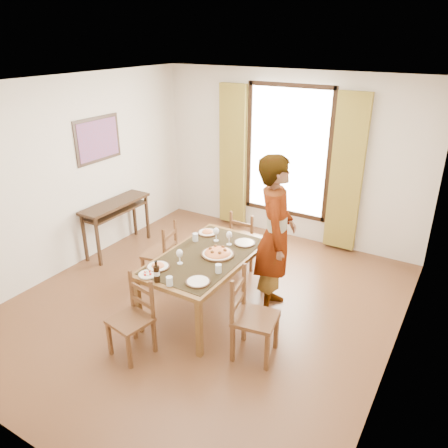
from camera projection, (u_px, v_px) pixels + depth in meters
The scene contains 22 objects.
ground at pixel (205, 304), 5.60m from camera, with size 5.00×5.00×0.00m, color #452915.
room_shell at pixel (208, 187), 5.08m from camera, with size 4.60×5.10×2.74m.
console_table at pixel (116, 209), 6.75m from camera, with size 0.38×1.20×0.80m.
dining_table at pixel (206, 260), 5.23m from camera, with size 0.95×1.66×0.76m.
chair_west at pixel (161, 255), 5.96m from camera, with size 0.46×0.46×0.89m.
chair_north at pixel (246, 240), 6.39m from camera, with size 0.39×0.39×0.88m.
chair_south at pixel (133, 320), 4.61m from camera, with size 0.45×0.45×0.88m.
chair_east at pixel (252, 318), 4.56m from camera, with size 0.50×0.50×0.98m.
man at pixel (275, 236), 5.14m from camera, with size 0.72×0.85×1.99m, color gray.
plate_sw at pixel (158, 265), 4.93m from camera, with size 0.27×0.27×0.05m, color silver, non-canonical shape.
plate_se at pixel (198, 280), 4.63m from camera, with size 0.27×0.27×0.05m, color silver, non-canonical shape.
plate_nw at pixel (207, 232), 5.76m from camera, with size 0.27×0.27×0.05m, color silver, non-canonical shape.
plate_ne at pixel (244, 242), 5.49m from camera, with size 0.27×0.27×0.05m, color silver, non-canonical shape.
pasta_platter at pixel (218, 251), 5.20m from camera, with size 0.40×0.40×0.10m, color #C34119, non-canonical shape.
caprese_plate at pixel (148, 274), 4.78m from camera, with size 0.20×0.20×0.04m, color silver, non-canonical shape.
wine_glass_a at pixel (180, 256), 4.99m from camera, with size 0.08×0.08×0.18m, color white, non-canonical shape.
wine_glass_b at pixel (229, 238), 5.43m from camera, with size 0.08×0.08×0.18m, color white, non-canonical shape.
wine_glass_c at pixel (216, 234), 5.53m from camera, with size 0.08×0.08×0.18m, color white, non-canonical shape.
tumbler_a at pixel (218, 269), 4.82m from camera, with size 0.07×0.07×0.10m, color silver.
tumbler_b at pixel (195, 237), 5.55m from camera, with size 0.07×0.07×0.10m, color silver.
tumbler_c at pixel (169, 281), 4.57m from camera, with size 0.07×0.07×0.10m, color silver.
wine_bottle at pixel (156, 271), 4.62m from camera, with size 0.07×0.07×0.25m, color black, non-canonical shape.
Camera 1 is at (2.63, -3.91, 3.20)m, focal length 35.00 mm.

